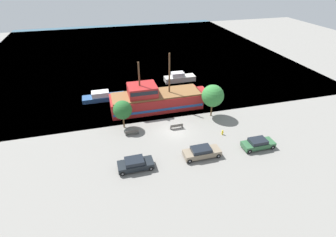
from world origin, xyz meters
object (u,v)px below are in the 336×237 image
at_px(fire_hydrant, 222,132).
at_px(bench_promenade_east, 177,126).
at_px(parked_car_curb_mid, 135,164).
at_px(parked_car_curb_rear, 202,152).
at_px(moored_boat_outer, 179,78).
at_px(moored_boat_dockside, 103,97).
at_px(parked_car_curb_front, 258,144).
at_px(pirate_ship, 155,99).
at_px(bench_promenade_west, 132,132).

distance_m(fire_hydrant, bench_promenade_east, 7.08).
relative_size(parked_car_curb_mid, parked_car_curb_rear, 0.90).
distance_m(moored_boat_outer, parked_car_curb_mid, 29.23).
bearing_deg(parked_car_curb_mid, bench_promenade_east, 44.20).
xyz_separation_m(moored_boat_dockside, parked_car_curb_mid, (2.79, -20.79, 0.09)).
bearing_deg(parked_car_curb_mid, moored_boat_dockside, 97.64).
distance_m(moored_boat_dockside, bench_promenade_east, 16.94).
xyz_separation_m(parked_car_curb_front, parked_car_curb_rear, (-8.31, 0.26, 0.02)).
bearing_deg(bench_promenade_east, fire_hydrant, -28.69).
bearing_deg(fire_hydrant, parked_car_curb_mid, -163.64).
xyz_separation_m(parked_car_curb_mid, parked_car_curb_rear, (8.90, 0.01, 0.00)).
bearing_deg(parked_car_curb_front, moored_boat_dockside, 133.56).
bearing_deg(parked_car_curb_mid, parked_car_curb_front, -0.81).
xyz_separation_m(pirate_ship, bench_promenade_west, (-5.31, -7.31, -1.30)).
bearing_deg(bench_promenade_east, parked_car_curb_mid, -135.80).
height_order(pirate_ship, bench_promenade_east, pirate_ship).
xyz_separation_m(moored_boat_outer, bench_promenade_east, (-6.17, -18.25, -0.31)).
height_order(moored_boat_outer, parked_car_curb_mid, moored_boat_outer).
height_order(moored_boat_dockside, moored_boat_outer, moored_boat_outer).
distance_m(parked_car_curb_rear, bench_promenade_east, 7.57).
relative_size(parked_car_curb_mid, fire_hydrant, 5.84).
bearing_deg(parked_car_curb_rear, parked_car_curb_front, -1.77).
xyz_separation_m(moored_boat_dockside, bench_promenade_east, (10.48, -13.31, -0.19)).
bearing_deg(fire_hydrant, bench_promenade_west, 165.00).
bearing_deg(parked_car_curb_rear, fire_hydrant, 39.15).
distance_m(fire_hydrant, bench_promenade_west, 13.65).
relative_size(moored_boat_dockside, fire_hydrant, 10.30).
distance_m(parked_car_curb_mid, fire_hydrant, 14.49).
xyz_separation_m(parked_car_curb_front, parked_car_curb_mid, (-17.21, 0.24, 0.02)).
bearing_deg(pirate_ship, parked_car_curb_rear, -79.05).
xyz_separation_m(pirate_ship, moored_boat_outer, (7.84, 10.81, -0.99)).
distance_m(parked_car_curb_mid, bench_promenade_east, 10.73).
bearing_deg(moored_boat_outer, moored_boat_dockside, -163.45).
bearing_deg(pirate_ship, bench_promenade_west, -126.00).
distance_m(parked_car_curb_mid, parked_car_curb_rear, 8.90).
bearing_deg(bench_promenade_west, moored_boat_dockside, 104.87).
relative_size(parked_car_curb_front, fire_hydrant, 5.95).
bearing_deg(moored_boat_outer, parked_car_curb_mid, -118.31).
distance_m(moored_boat_dockside, parked_car_curb_rear, 23.84).
bearing_deg(moored_boat_dockside, parked_car_curb_mid, -82.36).
relative_size(parked_car_curb_rear, bench_promenade_west, 2.51).
xyz_separation_m(moored_boat_outer, parked_car_curb_mid, (-13.86, -25.73, -0.03)).
xyz_separation_m(pirate_ship, fire_hydrant, (7.88, -10.84, -1.34)).
distance_m(moored_boat_dockside, parked_car_curb_mid, 20.97).
bearing_deg(fire_hydrant, parked_car_curb_rear, -140.85).
relative_size(moored_boat_dockside, bench_promenade_west, 3.98).
bearing_deg(moored_boat_dockside, bench_promenade_east, -51.79).
distance_m(pirate_ship, bench_promenade_west, 9.12).
height_order(parked_car_curb_mid, bench_promenade_west, parked_car_curb_mid).
bearing_deg(parked_car_curb_front, moored_boat_outer, 97.35).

